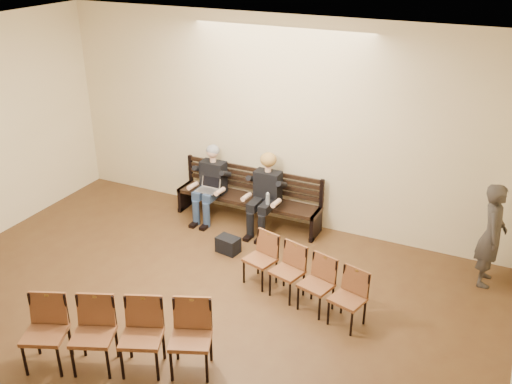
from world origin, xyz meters
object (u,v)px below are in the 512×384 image
(seated_woman, at_px, (265,195))
(chair_row_back, at_px, (117,337))
(laptop, at_px, (207,191))
(chair_row_front, at_px, (301,279))
(seated_man, at_px, (211,184))
(water_bottle, at_px, (268,206))
(bench, at_px, (248,209))
(passerby, at_px, (493,228))
(bag, at_px, (228,245))

(seated_woman, height_order, chair_row_back, seated_woman)
(laptop, xyz_separation_m, chair_row_back, (0.90, -3.62, -0.14))
(laptop, bearing_deg, chair_row_front, -19.85)
(seated_man, bearing_deg, water_bottle, -9.71)
(chair_row_back, bearing_deg, seated_man, 81.33)
(water_bottle, bearing_deg, bench, 148.45)
(water_bottle, bearing_deg, chair_row_back, -93.89)
(passerby, bearing_deg, bag, 99.62)
(laptop, height_order, bag, laptop)
(seated_man, relative_size, chair_row_front, 0.69)
(laptop, height_order, chair_row_back, chair_row_back)
(seated_man, distance_m, passerby, 4.58)
(seated_woman, relative_size, bag, 3.59)
(seated_man, height_order, seated_woman, seated_man)
(bench, distance_m, seated_man, 0.78)
(bench, height_order, seated_woman, seated_woman)
(seated_woman, distance_m, chair_row_back, 3.81)
(seated_woman, height_order, laptop, seated_woman)
(seated_man, bearing_deg, bench, 10.42)
(seated_woman, height_order, water_bottle, seated_woman)
(passerby, height_order, chair_row_front, passerby)
(water_bottle, xyz_separation_m, passerby, (3.40, 0.11, 0.33))
(bench, xyz_separation_m, bag, (0.18, -1.07, -0.10))
(laptop, bearing_deg, bench, 39.65)
(passerby, bearing_deg, seated_man, 85.51)
(chair_row_back, bearing_deg, laptop, 81.52)
(bag, distance_m, chair_row_front, 1.72)
(bench, height_order, water_bottle, water_bottle)
(seated_man, relative_size, passerby, 0.72)
(passerby, distance_m, chair_row_front, 2.79)
(water_bottle, height_order, chair_row_front, chair_row_front)
(seated_man, relative_size, seated_woman, 1.02)
(bench, relative_size, water_bottle, 12.30)
(bench, bearing_deg, seated_man, -169.58)
(chair_row_front, bearing_deg, bag, 169.12)
(bag, height_order, chair_row_back, chair_row_back)
(seated_woman, relative_size, passerby, 0.71)
(seated_woman, bearing_deg, seated_man, 180.00)
(seated_man, distance_m, bag, 1.37)
(bench, bearing_deg, bag, -80.30)
(bag, distance_m, chair_row_back, 2.87)
(laptop, bearing_deg, seated_man, 113.22)
(chair_row_front, bearing_deg, seated_man, 159.51)
(chair_row_back, bearing_deg, water_bottle, 63.71)
(bag, bearing_deg, seated_woman, 77.76)
(laptop, distance_m, chair_row_front, 2.78)
(bench, relative_size, bag, 7.40)
(bag, bearing_deg, chair_row_back, -88.11)
(laptop, distance_m, chair_row_back, 3.73)
(water_bottle, xyz_separation_m, chair_row_back, (-0.25, -3.61, -0.11))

